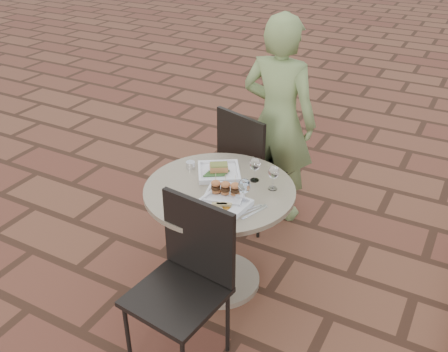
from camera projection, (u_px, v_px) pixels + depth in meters
The scene contains 13 objects.
ground at pixel (212, 272), 3.39m from camera, with size 60.00×60.00×0.00m, color brown.
cafe_table at pixel (220, 222), 3.07m from camera, with size 0.90×0.90×0.73m.
chair_far at pixel (250, 159), 3.64m from camera, with size 0.55×0.55×0.93m.
chair_near at pixel (187, 272), 2.57m from camera, with size 0.49×0.49×0.93m.
diner at pixel (278, 121), 3.65m from camera, with size 0.57×0.38×1.57m, color #627440.
plate_salmon at pixel (219, 171), 3.08m from camera, with size 0.35×0.35×0.07m.
plate_sliders at pixel (225, 191), 2.86m from camera, with size 0.27×0.27×0.14m.
plate_tuna at pixel (221, 206), 2.75m from camera, with size 0.29×0.29×0.03m.
wine_glass_right at pixel (244, 187), 2.74m from camera, with size 0.07×0.07×0.16m.
wine_glass_mid at pixel (255, 165), 2.97m from camera, with size 0.07×0.07×0.15m.
wine_glass_far at pixel (274, 173), 2.89m from camera, with size 0.07×0.07×0.15m.
steel_ramekin at pixel (191, 165), 3.15m from camera, with size 0.06×0.06×0.04m, color silver.
cutlery_set at pixel (250, 211), 2.73m from camera, with size 0.10×0.23×0.00m, color silver, non-canonical shape.
Camera 1 is at (1.32, -2.25, 2.27)m, focal length 40.00 mm.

